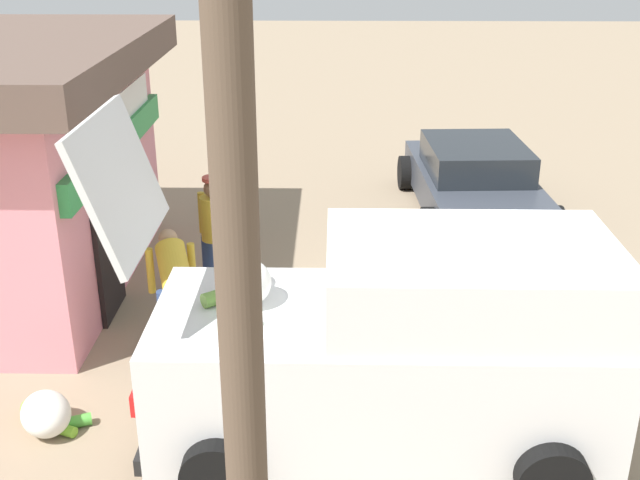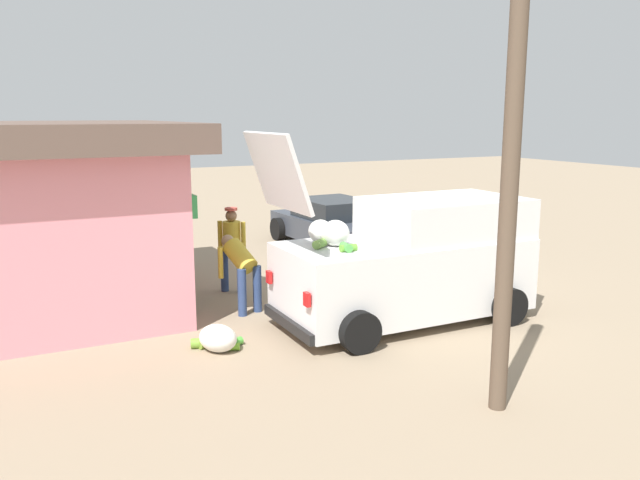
# 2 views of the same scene
# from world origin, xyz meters

# --- Properties ---
(ground_plane) EXTENTS (60.00, 60.00, 0.00)m
(ground_plane) POSITION_xyz_m (0.00, 0.00, 0.00)
(ground_plane) COLOR gray
(delivery_van) EXTENTS (2.18, 4.53, 3.14)m
(delivery_van) POSITION_xyz_m (-1.83, 0.81, 1.00)
(delivery_van) COLOR white
(delivery_van) RESTS_ON ground_plane
(parked_sedan) EXTENTS (4.02, 2.28, 1.22)m
(parked_sedan) POSITION_xyz_m (4.24, -0.94, 0.57)
(parked_sedan) COLOR #383D47
(parked_sedan) RESTS_ON ground_plane
(vendor_standing) EXTENTS (0.48, 0.48, 1.64)m
(vendor_standing) POSITION_xyz_m (1.12, 2.91, 0.94)
(vendor_standing) COLOR navy
(vendor_standing) RESTS_ON ground_plane
(customer_bending) EXTENTS (0.79, 0.67, 1.31)m
(customer_bending) POSITION_xyz_m (-0.14, 3.18, 0.82)
(customer_bending) COLOR navy
(customer_bending) RESTS_ON ground_plane
(unloaded_banana_pile) EXTENTS (0.75, 0.77, 0.40)m
(unloaded_banana_pile) POSITION_xyz_m (-1.81, 4.16, 0.18)
(unloaded_banana_pile) COLOR silver
(unloaded_banana_pile) RESTS_ON ground_plane
(paint_bucket) EXTENTS (0.28, 0.28, 0.38)m
(paint_bucket) POSITION_xyz_m (3.89, 3.28, 0.19)
(paint_bucket) COLOR silver
(paint_bucket) RESTS_ON ground_plane
(utility_pole) EXTENTS (0.20, 0.20, 4.62)m
(utility_pole) POSITION_xyz_m (-5.06, 1.81, 2.31)
(utility_pole) COLOR brown
(utility_pole) RESTS_ON ground_plane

